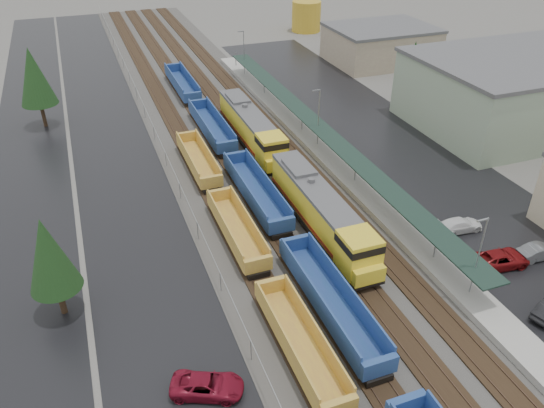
% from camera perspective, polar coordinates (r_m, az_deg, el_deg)
% --- Properties ---
extents(ballast_strip, '(20.00, 160.00, 0.08)m').
position_cam_1_polar(ballast_strip, '(74.02, -5.18, 7.98)').
color(ballast_strip, '#302D2B').
rests_on(ballast_strip, ground).
extents(trackbed, '(14.60, 160.00, 0.22)m').
position_cam_1_polar(trackbed, '(73.98, -5.18, 8.06)').
color(trackbed, black).
rests_on(trackbed, ground).
extents(west_parking_lot, '(10.00, 160.00, 0.02)m').
position_cam_1_polar(west_parking_lot, '(72.00, -16.77, 5.95)').
color(west_parking_lot, black).
rests_on(west_parking_lot, ground).
extents(west_road, '(9.00, 160.00, 0.02)m').
position_cam_1_polar(west_road, '(72.36, -24.60, 4.45)').
color(west_road, black).
rests_on(west_road, ground).
extents(east_commuter_lot, '(16.00, 100.00, 0.02)m').
position_cam_1_polar(east_commuter_lot, '(72.77, 11.73, 6.96)').
color(east_commuter_lot, black).
rests_on(east_commuter_lot, ground).
extents(station_platform, '(3.00, 80.00, 8.00)m').
position_cam_1_polar(station_platform, '(68.21, 4.89, 6.46)').
color(station_platform, '#9E9B93').
rests_on(station_platform, ground).
extents(chainlink_fence, '(0.08, 160.04, 2.02)m').
position_cam_1_polar(chainlink_fence, '(70.32, -12.39, 7.41)').
color(chainlink_fence, gray).
rests_on(chainlink_fence, ground).
extents(industrial_buildings, '(32.52, 75.30, 9.50)m').
position_cam_1_polar(industrial_buildings, '(79.59, 25.47, 10.01)').
color(industrial_buildings, '#BFB292').
rests_on(industrial_buildings, ground).
extents(tree_west_near, '(3.96, 3.96, 9.00)m').
position_cam_1_polar(tree_west_near, '(43.12, -22.89, -5.02)').
color(tree_west_near, '#332316').
rests_on(tree_west_near, ground).
extents(tree_west_far, '(4.84, 4.84, 11.00)m').
position_cam_1_polar(tree_west_far, '(79.01, -24.23, 12.41)').
color(tree_west_far, '#332316').
rests_on(tree_west_far, ground).
extents(tree_east, '(4.40, 4.40, 10.00)m').
position_cam_1_polar(tree_east, '(81.47, 14.90, 14.16)').
color(tree_east, '#332316').
rests_on(tree_east, ground).
extents(locomotive_lead, '(3.08, 20.31, 4.60)m').
position_cam_1_polar(locomotive_lead, '(50.90, 5.42, -0.93)').
color(locomotive_lead, black).
rests_on(locomotive_lead, ground).
extents(locomotive_trail, '(3.08, 20.31, 4.60)m').
position_cam_1_polar(locomotive_trail, '(68.08, -2.17, 8.09)').
color(locomotive_trail, black).
rests_on(locomotive_trail, ground).
extents(well_string_yellow, '(2.59, 74.51, 2.30)m').
position_cam_1_polar(well_string_yellow, '(39.66, 3.02, -14.71)').
color(well_string_yellow, gold).
rests_on(well_string_yellow, ground).
extents(well_string_blue, '(2.77, 106.80, 2.46)m').
position_cam_1_polar(well_string_blue, '(49.37, 1.69, -3.67)').
color(well_string_blue, navy).
rests_on(well_string_blue, ground).
extents(storage_tank, '(6.38, 6.38, 6.38)m').
position_cam_1_polar(storage_tank, '(124.77, 3.71, 19.50)').
color(storage_tank, gold).
rests_on(storage_tank, ground).
extents(parked_car_west_c, '(4.08, 5.45, 1.38)m').
position_cam_1_polar(parked_car_west_c, '(37.97, -6.98, -18.83)').
color(parked_car_west_c, maroon).
rests_on(parked_car_west_c, ground).
extents(parked_car_east_b, '(3.02, 5.59, 1.49)m').
position_cam_1_polar(parked_car_east_b, '(51.75, 23.32, -5.46)').
color(parked_car_east_b, maroon).
rests_on(parked_car_east_b, ground).
extents(parked_car_east_c, '(2.17, 4.77, 1.35)m').
position_cam_1_polar(parked_car_east_c, '(55.24, 19.55, -2.15)').
color(parked_car_east_c, white).
rests_on(parked_car_east_c, ground).
extents(parked_car_east_e, '(1.73, 4.41, 1.43)m').
position_cam_1_polar(parked_car_east_e, '(54.33, 26.87, -4.58)').
color(parked_car_east_e, '#585A5D').
rests_on(parked_car_east_e, ground).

